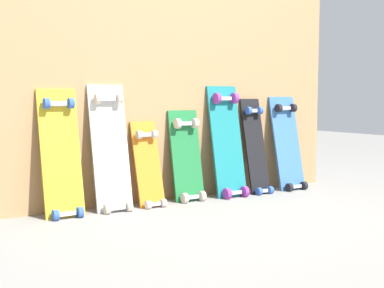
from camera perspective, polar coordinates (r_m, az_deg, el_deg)
The scene contains 9 objects.
ground_plane at distance 3.38m, azimuth -0.63°, elevation -6.12°, with size 12.00×12.00×0.00m, color gray.
plywood_wall_panel at distance 3.38m, azimuth -1.26°, elevation 7.11°, with size 2.44×0.04×1.55m, color tan.
skateboard_yellow at distance 2.95m, azimuth -14.25°, elevation -1.59°, with size 0.22×0.21×0.78m.
skateboard_white at distance 3.05m, azimuth -8.97°, elevation -1.04°, with size 0.22×0.21×0.81m.
skateboard_orange at distance 3.16m, azimuth -4.81°, elevation -2.86°, with size 0.17×0.21×0.59m.
skateboard_green at distance 3.31m, azimuth -0.54°, elevation -1.83°, with size 0.21×0.19×0.64m.
skateboard_teal at distance 3.46m, azimuth 3.98°, elevation -0.19°, with size 0.23×0.22×0.80m.
skateboard_black at distance 3.61m, azimuth 7.11°, elevation -0.77°, with size 0.16×0.22×0.73m.
skateboard_blue at distance 3.80m, azimuth 10.56°, elevation -0.39°, with size 0.23×0.22×0.74m.
Camera 1 is at (-1.72, -2.84, 0.66)m, focal length 48.21 mm.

